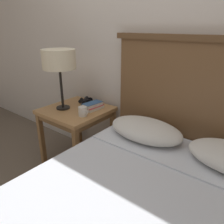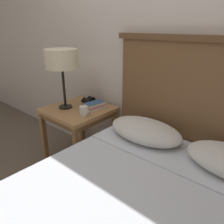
{
  "view_description": "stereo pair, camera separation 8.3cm",
  "coord_description": "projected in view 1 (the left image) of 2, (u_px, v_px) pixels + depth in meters",
  "views": [
    {
      "loc": [
        0.97,
        -0.68,
        1.37
      ],
      "look_at": [
        -0.05,
        0.6,
        0.72
      ],
      "focal_mm": 35.0,
      "sensor_mm": 36.0,
      "label": 1
    },
    {
      "loc": [
        1.03,
        -0.63,
        1.37
      ],
      "look_at": [
        -0.05,
        0.6,
        0.72
      ],
      "focal_mm": 35.0,
      "sensor_mm": 36.0,
      "label": 2
    }
  ],
  "objects": [
    {
      "name": "binoculars_pair",
      "position": [
        85.0,
        100.0,
        2.27
      ],
      "size": [
        0.16,
        0.16,
        0.05
      ],
      "color": "black",
      "rests_on": "nightstand"
    },
    {
      "name": "book_stacked_on_top",
      "position": [
        92.0,
        104.0,
        2.09
      ],
      "size": [
        0.12,
        0.2,
        0.03
      ],
      "color": "silver",
      "rests_on": "book_on_nightstand"
    },
    {
      "name": "nightstand",
      "position": [
        77.0,
        117.0,
        2.15
      ],
      "size": [
        0.58,
        0.58,
        0.62
      ],
      "color": "#AD7A47",
      "rests_on": "ground_plane"
    },
    {
      "name": "table_lamp",
      "position": [
        59.0,
        60.0,
        1.95
      ],
      "size": [
        0.3,
        0.3,
        0.56
      ],
      "color": "black",
      "rests_on": "nightstand"
    },
    {
      "name": "coffee_mug",
      "position": [
        83.0,
        111.0,
        1.93
      ],
      "size": [
        0.1,
        0.08,
        0.08
      ],
      "color": "silver",
      "rests_on": "nightstand"
    },
    {
      "name": "wall_back",
      "position": [
        146.0,
        35.0,
        1.81
      ],
      "size": [
        8.0,
        0.06,
        2.6
      ],
      "color": "silver",
      "rests_on": "ground_plane"
    },
    {
      "name": "book_on_nightstand",
      "position": [
        93.0,
        107.0,
        2.1
      ],
      "size": [
        0.13,
        0.2,
        0.03
      ],
      "color": "silver",
      "rests_on": "nightstand"
    }
  ]
}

